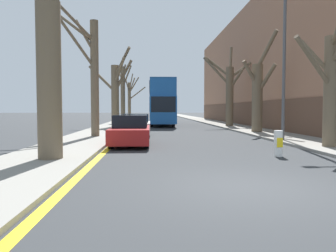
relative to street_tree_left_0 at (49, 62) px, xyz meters
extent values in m
plane|color=#2B2D30|center=(5.36, -3.72, -3.15)|extent=(300.00, 300.00, 0.00)
cube|color=gray|center=(-0.33, 46.28, -3.09)|extent=(3.05, 120.00, 0.12)
cube|color=gray|center=(11.04, 46.28, -3.09)|extent=(3.05, 120.00, 0.12)
cube|color=#93664C|center=(17.57, 23.84, 2.79)|extent=(10.00, 44.41, 11.88)
cube|color=brown|center=(12.55, 23.84, -1.96)|extent=(0.12, 43.53, 2.38)
cube|color=yellow|center=(1.38, 46.28, -3.15)|extent=(0.24, 120.00, 0.01)
cylinder|color=brown|center=(0.01, -0.04, -0.63)|extent=(0.76, 0.76, 5.03)
cylinder|color=brown|center=(-0.10, 0.97, 2.16)|extent=(0.49, 2.26, 2.52)
cylinder|color=brown|center=(-0.02, 8.63, 0.23)|extent=(0.47, 0.47, 6.76)
cylinder|color=brown|center=(-0.96, 7.93, 2.34)|extent=(2.09, 1.60, 2.97)
cylinder|color=brown|center=(-0.79, 7.74, 3.19)|extent=(1.73, 1.97, 1.68)
cylinder|color=brown|center=(-0.50, 8.53, 2.66)|extent=(1.15, 0.40, 1.85)
cylinder|color=brown|center=(-1.03, 8.82, 3.16)|extent=(2.16, 0.55, 1.70)
cylinder|color=brown|center=(0.07, 18.89, -0.36)|extent=(0.69, 0.69, 5.58)
cylinder|color=brown|center=(-1.17, 19.60, 1.29)|extent=(2.72, 1.70, 2.57)
cylinder|color=brown|center=(0.80, 18.87, 1.49)|extent=(1.68, 0.28, 2.87)
cylinder|color=brown|center=(0.77, 17.86, 2.52)|extent=(1.70, 2.33, 2.41)
cylinder|color=brown|center=(0.54, 18.03, 1.84)|extent=(1.24, 1.99, 2.24)
cylinder|color=brown|center=(-0.02, 28.24, 0.18)|extent=(0.52, 0.52, 6.66)
cylinder|color=brown|center=(0.45, 28.63, 2.41)|extent=(1.17, 1.04, 2.70)
cylinder|color=brown|center=(-0.36, 28.90, 2.53)|extent=(0.89, 1.51, 1.26)
cylinder|color=brown|center=(0.20, 27.39, 2.91)|extent=(0.64, 1.84, 1.30)
cylinder|color=brown|center=(0.14, 37.79, -0.36)|extent=(0.46, 0.46, 5.58)
cylinder|color=brown|center=(0.33, 38.95, 2.62)|extent=(0.57, 2.46, 2.74)
cylinder|color=brown|center=(0.57, 37.24, 1.97)|extent=(1.07, 1.30, 2.22)
cylinder|color=brown|center=(-0.09, 37.24, 1.91)|extent=(0.67, 1.29, 2.14)
cylinder|color=brown|center=(1.31, 37.93, 0.89)|extent=(2.45, 0.45, 1.96)
cylinder|color=brown|center=(0.85, 37.42, 2.02)|extent=(1.61, 0.93, 2.35)
cylinder|color=brown|center=(10.64, 2.69, -0.81)|extent=(0.53, 0.53, 4.68)
cylinder|color=brown|center=(9.65, 2.16, 0.37)|extent=(2.17, 1.28, 1.94)
cylinder|color=brown|center=(10.06, 2.83, 0.68)|extent=(1.34, 0.50, 1.51)
cylinder|color=brown|center=(10.56, 11.71, -0.77)|extent=(0.72, 0.72, 4.76)
cylinder|color=brown|center=(10.95, 11.03, 2.50)|extent=(1.10, 1.66, 2.42)
cylinder|color=brown|center=(10.01, 11.50, 0.96)|extent=(1.38, 0.73, 1.79)
cylinder|color=brown|center=(11.02, 11.29, 0.56)|extent=(1.25, 1.17, 2.07)
cylinder|color=brown|center=(10.63, 19.85, -0.34)|extent=(0.70, 0.70, 5.61)
cylinder|color=brown|center=(9.62, 20.50, 2.54)|extent=(2.28, 1.58, 2.09)
cylinder|color=brown|center=(9.51, 20.40, 2.13)|extent=(2.51, 1.40, 2.88)
cylinder|color=brown|center=(10.88, 20.64, 2.89)|extent=(0.81, 1.85, 3.46)
cylinder|color=brown|center=(11.60, 19.78, 2.17)|extent=(2.09, 0.40, 1.58)
cylinder|color=brown|center=(11.11, 19.47, 1.28)|extent=(1.27, 1.09, 1.87)
cube|color=#19519E|center=(4.34, 23.93, -1.53)|extent=(2.42, 11.48, 2.54)
cube|color=#19519E|center=(4.34, 23.93, 0.50)|extent=(2.37, 11.25, 1.52)
cube|color=navy|center=(4.34, 23.93, 1.32)|extent=(2.37, 11.25, 0.12)
cube|color=black|center=(4.34, 23.93, -1.04)|extent=(2.45, 10.10, 1.32)
cube|color=black|center=(4.34, 23.93, 0.57)|extent=(2.45, 10.10, 1.15)
cube|color=black|center=(4.34, 18.21, -1.04)|extent=(2.18, 0.06, 1.38)
cylinder|color=black|center=(3.30, 20.49, -2.63)|extent=(0.30, 1.04, 1.04)
cylinder|color=black|center=(5.38, 20.49, -2.63)|extent=(0.30, 1.04, 1.04)
cylinder|color=black|center=(3.30, 27.15, -2.63)|extent=(0.30, 1.04, 1.04)
cylinder|color=black|center=(5.38, 27.15, -2.63)|extent=(0.30, 1.04, 1.04)
cube|color=maroon|center=(2.26, 4.72, -2.64)|extent=(1.75, 4.23, 0.66)
cube|color=black|center=(2.26, 4.98, -2.02)|extent=(1.54, 2.20, 0.57)
cylinder|color=black|center=(1.49, 3.46, -2.84)|extent=(0.20, 0.62, 0.62)
cylinder|color=black|center=(3.02, 3.46, -2.84)|extent=(0.20, 0.62, 0.62)
cylinder|color=black|center=(1.49, 5.99, -2.84)|extent=(0.20, 0.62, 0.62)
cylinder|color=black|center=(3.02, 5.99, -2.84)|extent=(0.20, 0.62, 0.62)
cube|color=silver|center=(2.26, 10.13, -2.63)|extent=(1.82, 3.98, 0.69)
cube|color=black|center=(2.26, 10.37, -2.02)|extent=(1.60, 2.07, 0.53)
cylinder|color=black|center=(1.46, 8.93, -2.81)|extent=(0.20, 0.68, 0.68)
cylinder|color=black|center=(3.06, 8.93, -2.81)|extent=(0.20, 0.68, 0.68)
cylinder|color=black|center=(1.46, 11.32, -2.81)|extent=(0.20, 0.68, 0.68)
cylinder|color=black|center=(3.06, 11.32, -2.81)|extent=(0.20, 0.68, 0.68)
cylinder|color=#4C4F54|center=(9.97, 5.84, 1.13)|extent=(0.16, 0.16, 8.57)
cylinder|color=white|center=(7.72, 0.81, -2.69)|extent=(0.30, 0.30, 0.93)
cube|color=yellow|center=(7.72, 0.65, -2.64)|extent=(0.21, 0.01, 0.33)
camera|label=1|loc=(3.17, -10.54, -1.47)|focal=35.00mm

